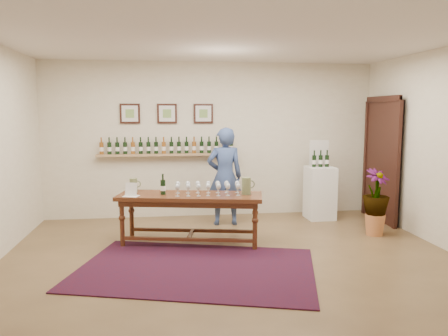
{
  "coord_description": "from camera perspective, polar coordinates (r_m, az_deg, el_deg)",
  "views": [
    {
      "loc": [
        -0.84,
        -5.43,
        1.91
      ],
      "look_at": [
        0.0,
        0.8,
        1.1
      ],
      "focal_mm": 35.0,
      "sensor_mm": 36.0,
      "label": 1
    }
  ],
  "objects": [
    {
      "name": "pitcher_left",
      "position": [
        6.56,
        -11.73,
        -2.23
      ],
      "size": [
        0.14,
        0.14,
        0.21
      ],
      "primitive_type": null,
      "rotation": [
        0.0,
        0.0,
        -0.04
      ],
      "color": "#656F45",
      "rests_on": "tasting_table"
    },
    {
      "name": "pedestal_bottles",
      "position": [
        7.92,
        12.51,
        1.26
      ],
      "size": [
        0.31,
        0.09,
        0.31
      ],
      "primitive_type": null,
      "rotation": [
        0.0,
        0.0,
        0.03
      ],
      "color": "black",
      "rests_on": "display_pedestal"
    },
    {
      "name": "room_shell",
      "position": [
        7.9,
        14.3,
        1.38
      ],
      "size": [
        6.0,
        6.0,
        6.0
      ],
      "color": "beige",
      "rests_on": "ground"
    },
    {
      "name": "potted_plant",
      "position": [
        7.17,
        19.21,
        -4.22
      ],
      "size": [
        0.62,
        0.62,
        0.9
      ],
      "rotation": [
        0.0,
        0.0,
        0.39
      ],
      "color": "#BE713F",
      "rests_on": "ground"
    },
    {
      "name": "info_sign",
      "position": [
        8.02,
        12.3,
        1.98
      ],
      "size": [
        0.36,
        0.03,
        0.49
      ],
      "primitive_type": "cube",
      "rotation": [
        0.0,
        0.0,
        0.03
      ],
      "color": "silver",
      "rests_on": "display_pedestal"
    },
    {
      "name": "display_pedestal",
      "position": [
        8.02,
        12.41,
        -3.18
      ],
      "size": [
        0.48,
        0.48,
        0.94
      ],
      "primitive_type": "cube",
      "rotation": [
        0.0,
        0.0,
        0.03
      ],
      "color": "white",
      "rests_on": "ground"
    },
    {
      "name": "table_bottles",
      "position": [
        6.35,
        -7.85,
        -1.91
      ],
      "size": [
        0.35,
        0.26,
        0.33
      ],
      "primitive_type": null,
      "rotation": [
        0.0,
        0.0,
        -0.33
      ],
      "color": "black",
      "rests_on": "tasting_table"
    },
    {
      "name": "menu_card",
      "position": [
        6.29,
        -12.03,
        -2.74
      ],
      "size": [
        0.25,
        0.21,
        0.19
      ],
      "primitive_type": "cube",
      "rotation": [
        0.0,
        0.0,
        -0.35
      ],
      "color": "silver",
      "rests_on": "tasting_table"
    },
    {
      "name": "person",
      "position": [
        7.36,
        0.1,
        -1.12
      ],
      "size": [
        0.6,
        0.4,
        1.65
      ],
      "primitive_type": "imported",
      "rotation": [
        0.0,
        0.0,
        3.14
      ],
      "color": "#34487B",
      "rests_on": "ground"
    },
    {
      "name": "table_glasses",
      "position": [
        6.27,
        -2.12,
        -2.64
      ],
      "size": [
        1.34,
        0.4,
        0.18
      ],
      "primitive_type": null,
      "rotation": [
        0.0,
        0.0,
        -0.07
      ],
      "color": "silver",
      "rests_on": "tasting_table"
    },
    {
      "name": "pitcher_right",
      "position": [
        6.28,
        2.93,
        -2.34
      ],
      "size": [
        0.19,
        0.19,
        0.25
      ],
      "primitive_type": null,
      "rotation": [
        0.0,
        0.0,
        -0.26
      ],
      "color": "#656F45",
      "rests_on": "tasting_table"
    },
    {
      "name": "tasting_table",
      "position": [
        6.33,
        -4.45,
        -4.42
      ],
      "size": [
        2.16,
        1.07,
        0.73
      ],
      "rotation": [
        0.0,
        0.0,
        -0.21
      ],
      "color": "#421F10",
      "rests_on": "ground"
    },
    {
      "name": "rug",
      "position": [
        5.48,
        -3.68,
        -12.98
      ],
      "size": [
        3.25,
        2.6,
        0.02
      ],
      "primitive_type": "cube",
      "rotation": [
        0.0,
        0.0,
        -0.28
      ],
      "color": "#4A0D14",
      "rests_on": "ground"
    },
    {
      "name": "ground",
      "position": [
        5.82,
        1.08,
        -11.83
      ],
      "size": [
        6.0,
        6.0,
        0.0
      ],
      "primitive_type": "plane",
      "color": "brown",
      "rests_on": "ground"
    }
  ]
}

